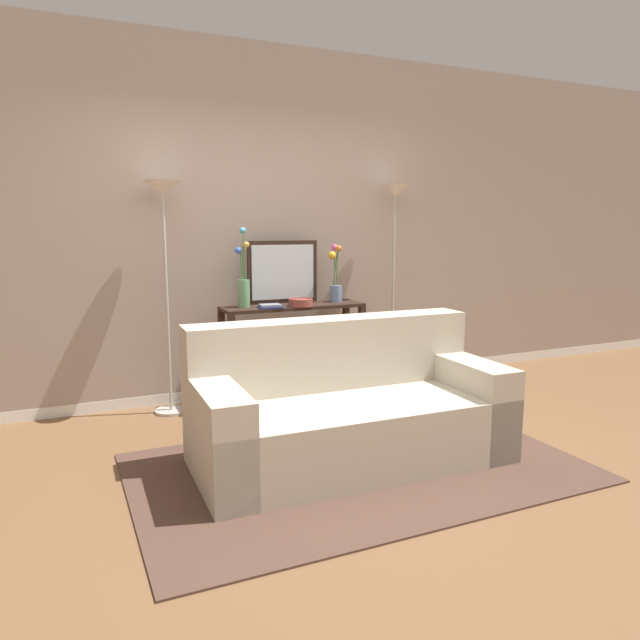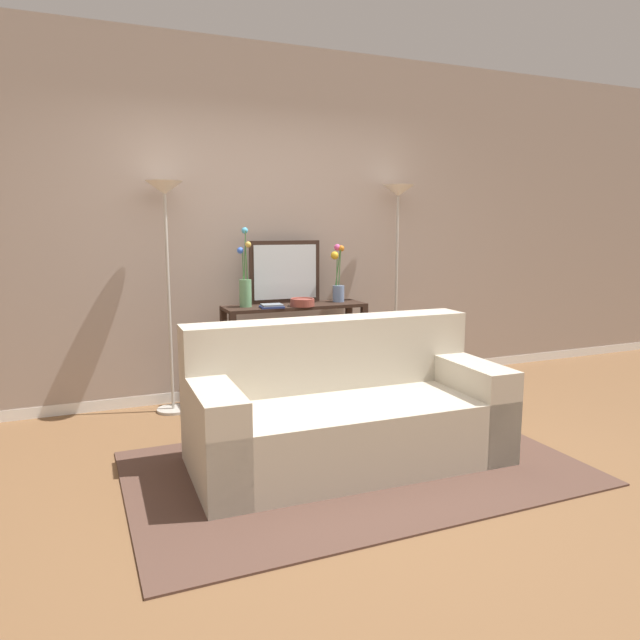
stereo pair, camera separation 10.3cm
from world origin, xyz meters
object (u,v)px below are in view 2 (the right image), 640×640
(floor_lamp_right, at_px, (397,229))
(book_row_under_console, at_px, (257,397))
(floor_lamp_left, at_px, (166,233))
(fruit_bowl, at_px, (302,302))
(vase_tall_flowers, at_px, (245,285))
(book_stack, at_px, (272,306))
(console_table, at_px, (295,335))
(couch, at_px, (345,412))
(wall_mirror, at_px, (285,272))
(vase_short_flowers, at_px, (338,280))

(floor_lamp_right, height_order, book_row_under_console, floor_lamp_right)
(floor_lamp_left, bearing_deg, fruit_bowl, -10.15)
(floor_lamp_left, distance_m, vase_tall_flowers, 0.74)
(book_row_under_console, bearing_deg, vase_tall_flowers, 155.38)
(book_stack, distance_m, book_row_under_console, 0.79)
(floor_lamp_left, relative_size, fruit_bowl, 9.05)
(console_table, bearing_deg, book_stack, -155.74)
(console_table, bearing_deg, couch, -97.47)
(floor_lamp_right, distance_m, vase_tall_flowers, 1.51)
(console_table, distance_m, vase_tall_flowers, 0.61)
(wall_mirror, height_order, fruit_bowl, wall_mirror)
(fruit_bowl, distance_m, book_stack, 0.27)
(wall_mirror, bearing_deg, couch, -95.54)
(wall_mirror, relative_size, book_row_under_console, 2.08)
(floor_lamp_left, relative_size, book_stack, 9.12)
(fruit_bowl, bearing_deg, floor_lamp_left, 169.85)
(floor_lamp_left, height_order, vase_tall_flowers, floor_lamp_left)
(vase_short_flowers, relative_size, fruit_bowl, 2.48)
(floor_lamp_left, distance_m, book_row_under_console, 1.53)
(floor_lamp_right, bearing_deg, floor_lamp_left, 180.00)
(vase_short_flowers, height_order, book_row_under_console, vase_short_flowers)
(couch, relative_size, wall_mirror, 3.11)
(console_table, bearing_deg, vase_short_flowers, 5.32)
(book_stack, bearing_deg, wall_mirror, 50.68)
(floor_lamp_right, relative_size, book_stack, 9.24)
(couch, bearing_deg, floor_lamp_left, 120.34)
(book_row_under_console, bearing_deg, floor_lamp_right, 3.38)
(wall_mirror, relative_size, vase_short_flowers, 1.26)
(book_stack, bearing_deg, couch, -87.23)
(fruit_bowl, bearing_deg, console_table, 103.43)
(vase_short_flowers, relative_size, book_stack, 2.50)
(couch, bearing_deg, vase_tall_flowers, 99.71)
(floor_lamp_left, xyz_separation_m, book_stack, (0.78, -0.19, -0.59))
(couch, relative_size, floor_lamp_right, 1.06)
(console_table, height_order, floor_lamp_left, floor_lamp_left)
(vase_tall_flowers, height_order, book_stack, vase_tall_flowers)
(book_stack, height_order, book_row_under_console, book_stack)
(floor_lamp_left, bearing_deg, vase_short_flowers, -1.67)
(vase_short_flowers, bearing_deg, vase_tall_flowers, -179.68)
(console_table, bearing_deg, book_row_under_console, 180.00)
(floor_lamp_right, bearing_deg, book_row_under_console, -176.62)
(floor_lamp_left, bearing_deg, console_table, -4.51)
(vase_short_flowers, xyz_separation_m, book_stack, (-0.66, -0.15, -0.17))
(fruit_bowl, bearing_deg, wall_mirror, 102.91)
(console_table, bearing_deg, floor_lamp_right, 4.51)
(floor_lamp_left, bearing_deg, book_stack, -13.52)
(couch, height_order, book_row_under_console, couch)
(book_row_under_console, bearing_deg, wall_mirror, 25.00)
(floor_lamp_right, bearing_deg, wall_mirror, 176.51)
(floor_lamp_left, distance_m, wall_mirror, 1.05)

